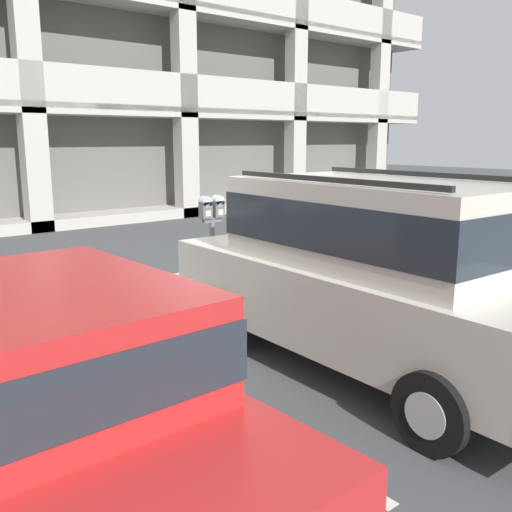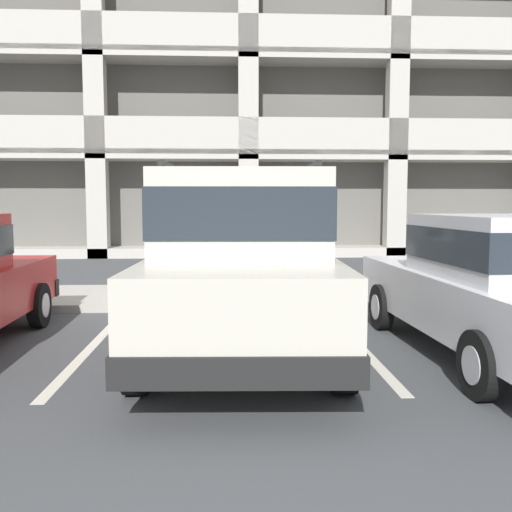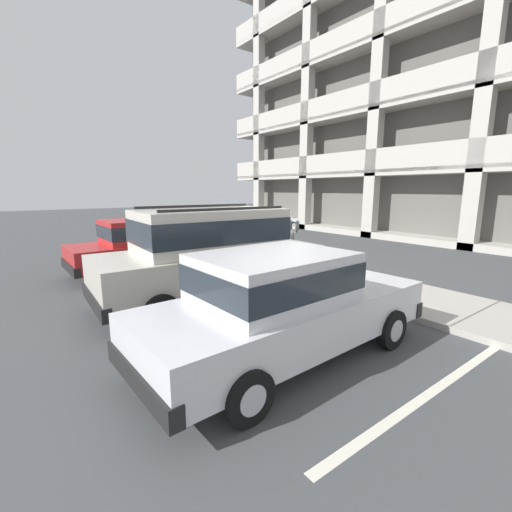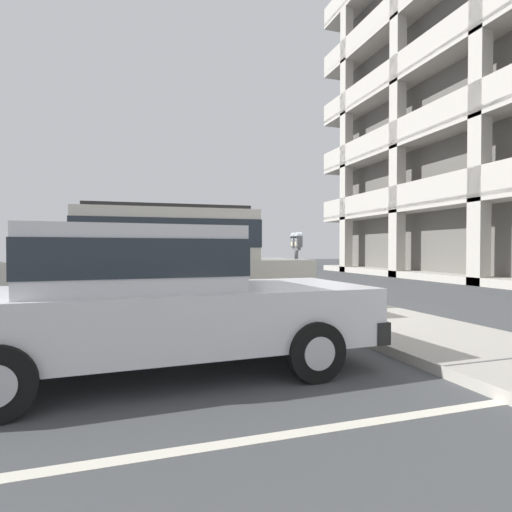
# 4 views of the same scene
# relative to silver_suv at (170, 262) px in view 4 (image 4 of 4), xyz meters

# --- Properties ---
(ground_plane) EXTENTS (80.00, 80.00, 0.10)m
(ground_plane) POSITION_rel_silver_suv_xyz_m (-0.19, 2.16, -1.14)
(ground_plane) COLOR #444749
(sidewalk) EXTENTS (40.00, 2.20, 0.12)m
(sidewalk) POSITION_rel_silver_suv_xyz_m (-0.19, 3.46, -1.03)
(sidewalk) COLOR #ADA89E
(sidewalk) RESTS_ON ground_plane
(parking_stall_lines) EXTENTS (12.59, 4.80, 0.01)m
(parking_stall_lines) POSITION_rel_silver_suv_xyz_m (1.37, 0.76, -1.08)
(parking_stall_lines) COLOR silver
(parking_stall_lines) RESTS_ON ground_plane
(silver_suv) EXTENTS (2.15, 4.85, 2.03)m
(silver_suv) POSITION_rel_silver_suv_xyz_m (0.00, 0.00, 0.00)
(silver_suv) COLOR beige
(silver_suv) RESTS_ON ground_plane
(red_sedan) EXTENTS (1.91, 4.52, 1.54)m
(red_sedan) POSITION_rel_silver_suv_xyz_m (-3.49, -0.13, -0.27)
(red_sedan) COLOR red
(red_sedan) RESTS_ON ground_plane
(dark_hatchback) EXTENTS (1.96, 4.54, 1.54)m
(dark_hatchback) POSITION_rel_silver_suv_xyz_m (2.75, -0.43, -0.27)
(dark_hatchback) COLOR silver
(dark_hatchback) RESTS_ON ground_plane
(parking_meter_near) EXTENTS (0.35, 0.12, 1.53)m
(parking_meter_near) POSITION_rel_silver_suv_xyz_m (-0.23, 2.51, 0.17)
(parking_meter_near) COLOR #595B60
(parking_meter_near) RESTS_ON sidewalk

